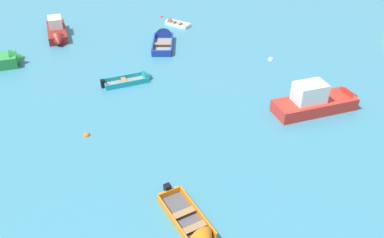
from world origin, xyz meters
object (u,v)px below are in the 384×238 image
(mooring_buoy_between_boats_right, at_px, (271,60))
(mooring_buoy_near_foreground, at_px, (161,17))
(rowboat_turquoise_midfield_right, at_px, (138,79))
(rowboat_white_foreground_center, at_px, (172,23))
(rowboat_deep_blue_far_left, at_px, (164,39))
(motor_launch_red_back_row_center, at_px, (320,100))
(mooring_buoy_between_boats_left, at_px, (87,135))
(motor_launch_maroon_near_right, at_px, (57,32))
(rowboat_orange_far_right, at_px, (196,230))

(mooring_buoy_between_boats_right, relative_size, mooring_buoy_near_foreground, 1.27)
(rowboat_turquoise_midfield_right, relative_size, rowboat_white_foreground_center, 1.28)
(rowboat_deep_blue_far_left, xyz_separation_m, rowboat_white_foreground_center, (-0.14, 4.25, -0.10))
(rowboat_deep_blue_far_left, bearing_deg, motor_launch_red_back_row_center, -36.72)
(motor_launch_red_back_row_center, distance_m, mooring_buoy_between_boats_left, 14.86)
(rowboat_deep_blue_far_left, height_order, mooring_buoy_near_foreground, rowboat_deep_blue_far_left)
(motor_launch_maroon_near_right, distance_m, motor_launch_red_back_row_center, 23.73)
(mooring_buoy_near_foreground, bearing_deg, rowboat_orange_far_right, -74.06)
(rowboat_orange_far_right, relative_size, rowboat_turquoise_midfield_right, 1.04)
(rowboat_turquoise_midfield_right, xyz_separation_m, mooring_buoy_near_foreground, (-1.29, 13.52, -0.18))
(mooring_buoy_near_foreground, bearing_deg, rowboat_turquoise_midfield_right, -84.55)
(rowboat_turquoise_midfield_right, bearing_deg, mooring_buoy_near_foreground, 95.45)
(rowboat_deep_blue_far_left, bearing_deg, rowboat_orange_far_right, -73.66)
(motor_launch_maroon_near_right, height_order, rowboat_white_foreground_center, motor_launch_maroon_near_right)
(motor_launch_maroon_near_right, height_order, mooring_buoy_between_boats_left, motor_launch_maroon_near_right)
(rowboat_turquoise_midfield_right, xyz_separation_m, mooring_buoy_between_boats_left, (-1.16, -7.04, -0.18))
(rowboat_white_foreground_center, bearing_deg, motor_launch_maroon_near_right, -152.89)
(rowboat_deep_blue_far_left, height_order, motor_launch_red_back_row_center, motor_launch_red_back_row_center)
(mooring_buoy_between_boats_right, xyz_separation_m, mooring_buoy_between_boats_left, (-10.80, -12.24, 0.00))
(mooring_buoy_between_boats_left, bearing_deg, rowboat_white_foreground_center, 85.98)
(rowboat_turquoise_midfield_right, distance_m, mooring_buoy_between_boats_right, 10.96)
(rowboat_deep_blue_far_left, bearing_deg, mooring_buoy_between_boats_right, -13.53)
(motor_launch_maroon_near_right, xyz_separation_m, mooring_buoy_near_foreground, (8.06, 6.69, -0.52))
(rowboat_orange_far_right, relative_size, mooring_buoy_between_boats_right, 8.85)
(motor_launch_red_back_row_center, relative_size, mooring_buoy_between_boats_right, 14.37)
(rowboat_white_foreground_center, relative_size, mooring_buoy_between_boats_right, 6.62)
(rowboat_white_foreground_center, height_order, mooring_buoy_between_boats_left, rowboat_white_foreground_center)
(rowboat_deep_blue_far_left, height_order, rowboat_turquoise_midfield_right, rowboat_deep_blue_far_left)
(mooring_buoy_near_foreground, height_order, mooring_buoy_between_boats_left, mooring_buoy_between_boats_left)
(motor_launch_red_back_row_center, relative_size, mooring_buoy_near_foreground, 18.26)
(rowboat_deep_blue_far_left, bearing_deg, motor_launch_maroon_near_right, -176.32)
(motor_launch_maroon_near_right, distance_m, rowboat_white_foreground_center, 10.68)
(rowboat_orange_far_right, height_order, mooring_buoy_between_boats_left, rowboat_orange_far_right)
(motor_launch_maroon_near_right, relative_size, rowboat_orange_far_right, 1.39)
(rowboat_orange_far_right, height_order, mooring_buoy_between_boats_right, rowboat_orange_far_right)
(mooring_buoy_between_boats_left, bearing_deg, rowboat_deep_blue_far_left, 84.27)
(motor_launch_maroon_near_right, distance_m, mooring_buoy_between_boats_right, 19.07)
(rowboat_white_foreground_center, bearing_deg, mooring_buoy_near_foreground, 128.41)
(rowboat_orange_far_right, bearing_deg, mooring_buoy_between_boats_right, 79.93)
(motor_launch_maroon_near_right, xyz_separation_m, rowboat_turquoise_midfield_right, (9.35, -6.83, -0.34))
(motor_launch_red_back_row_center, relative_size, rowboat_white_foreground_center, 2.17)
(rowboat_white_foreground_center, xyz_separation_m, mooring_buoy_between_boats_left, (-1.32, -18.74, -0.14))
(motor_launch_maroon_near_right, bearing_deg, motor_launch_red_back_row_center, -21.43)
(rowboat_orange_far_right, bearing_deg, mooring_buoy_near_foreground, 105.94)
(rowboat_deep_blue_far_left, distance_m, motor_launch_red_back_row_center, 15.54)
(motor_launch_maroon_near_right, bearing_deg, mooring_buoy_between_boats_left, -59.45)
(motor_launch_red_back_row_center, distance_m, rowboat_white_foreground_center, 18.49)
(rowboat_white_foreground_center, relative_size, mooring_buoy_between_boats_left, 7.10)
(rowboat_orange_far_right, relative_size, rowboat_white_foreground_center, 1.34)
(motor_launch_red_back_row_center, bearing_deg, motor_launch_maroon_near_right, 158.57)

